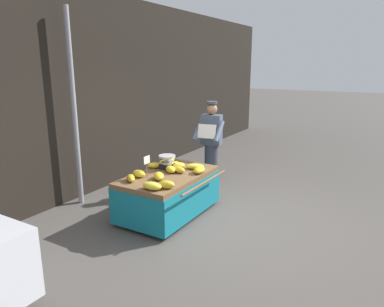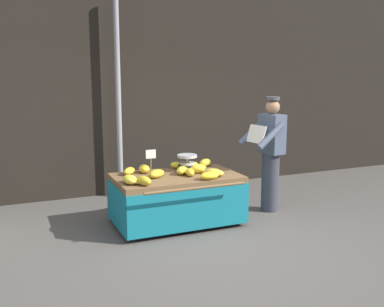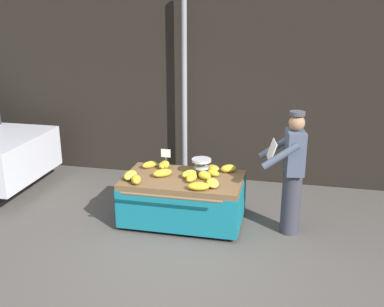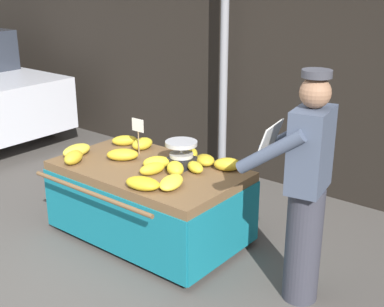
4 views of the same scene
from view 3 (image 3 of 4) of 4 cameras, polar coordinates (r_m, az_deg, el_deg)
ground_plane at (r=5.86m, az=-1.47°, el=-12.65°), size 60.00×60.00×0.00m
back_wall at (r=7.95m, az=3.52°, el=9.76°), size 16.00×0.24×3.69m
street_pole at (r=7.76m, az=-0.96°, el=8.11°), size 0.09×0.09×3.30m
banana_cart at (r=6.46m, az=-1.16°, el=-4.60°), size 1.70×1.19×0.69m
weighing_scale at (r=6.46m, az=1.20°, el=-1.67°), size 0.28×0.28×0.23m
price_sign at (r=6.55m, az=-3.33°, el=-0.23°), size 0.14×0.01×0.34m
banana_bunch_0 at (r=6.36m, az=-0.37°, el=-2.60°), size 0.26×0.28×0.11m
banana_bunch_1 at (r=6.38m, az=-7.81°, el=-2.73°), size 0.18×0.31×0.11m
banana_bunch_2 at (r=6.73m, az=-3.54°, el=-1.43°), size 0.16×0.24×0.11m
banana_bunch_3 at (r=5.95m, az=0.85°, el=-4.15°), size 0.32×0.23×0.10m
banana_bunch_4 at (r=6.70m, az=1.01°, el=-1.60°), size 0.24×0.26×0.09m
banana_bunch_5 at (r=6.59m, az=4.62°, el=-1.89°), size 0.27×0.25×0.11m
banana_bunch_6 at (r=6.31m, az=1.60°, el=-2.78°), size 0.25×0.24×0.12m
banana_bunch_7 at (r=6.42m, az=-3.76°, el=-2.47°), size 0.32×0.30×0.11m
banana_bunch_8 at (r=6.24m, az=-0.06°, el=-3.08°), size 0.18×0.26×0.10m
banana_bunch_9 at (r=6.43m, az=2.67°, el=-2.47°), size 0.23×0.18×0.09m
banana_bunch_10 at (r=6.61m, az=2.63°, el=-1.87°), size 0.25×0.24×0.10m
banana_bunch_11 at (r=6.20m, az=-7.09°, el=-3.27°), size 0.21×0.26×0.12m
banana_bunch_12 at (r=6.08m, az=2.59°, el=-3.74°), size 0.25×0.34×0.09m
banana_bunch_13 at (r=6.78m, az=-5.37°, el=-1.41°), size 0.25×0.26×0.10m
vendor_person at (r=6.17m, az=12.50°, el=-2.42°), size 0.64×0.58×1.71m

